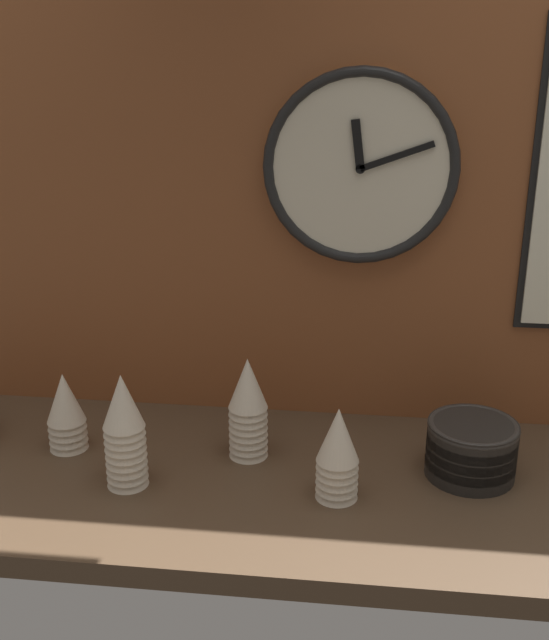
% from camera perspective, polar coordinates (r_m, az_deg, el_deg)
% --- Properties ---
extents(ground_plane, '(1.60, 0.56, 0.04)m').
position_cam_1_polar(ground_plane, '(1.46, 0.93, -11.64)').
color(ground_plane, '#4C3826').
extents(wall_tiled_back, '(1.60, 0.03, 1.05)m').
position_cam_1_polar(wall_tiled_back, '(1.52, 2.10, 11.69)').
color(wall_tiled_back, brown).
rests_on(wall_tiled_back, ground_plane).
extents(cup_stack_center_left, '(0.07, 0.07, 0.21)m').
position_cam_1_polar(cup_stack_center_left, '(1.40, -10.63, -7.74)').
color(cup_stack_center_left, beige).
rests_on(cup_stack_center_left, ground_plane).
extents(cup_stack_center, '(0.07, 0.07, 0.19)m').
position_cam_1_polar(cup_stack_center, '(1.47, -1.89, -6.26)').
color(cup_stack_center, beige).
rests_on(cup_stack_center, ground_plane).
extents(cup_stack_center_right, '(0.07, 0.07, 0.17)m').
position_cam_1_polar(cup_stack_center_right, '(1.35, 4.51, -9.44)').
color(cup_stack_center_right, beige).
rests_on(cup_stack_center_right, ground_plane).
extents(cup_stack_left, '(0.07, 0.07, 0.15)m').
position_cam_1_polar(cup_stack_left, '(1.55, -14.62, -6.30)').
color(cup_stack_left, beige).
rests_on(cup_stack_left, ground_plane).
extents(bowl_stack_right, '(0.16, 0.16, 0.10)m').
position_cam_1_polar(bowl_stack_right, '(1.47, 13.83, -8.79)').
color(bowl_stack_right, black).
rests_on(bowl_stack_right, ground_plane).
extents(wall_clock, '(0.36, 0.03, 0.36)m').
position_cam_1_polar(wall_clock, '(1.49, 6.14, 10.71)').
color(wall_clock, beige).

